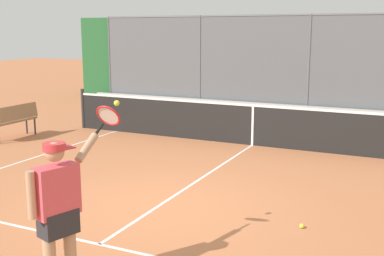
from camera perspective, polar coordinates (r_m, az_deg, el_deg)
ground_plane at (r=7.55m, az=-4.04°, el=-9.13°), size 60.00×60.00×0.00m
court_line_markings at (r=6.28m, az=-11.67°, el=-13.70°), size 7.61×10.87×0.01m
fence_backdrop at (r=17.40m, az=13.89°, el=7.42°), size 18.85×1.37×3.15m
tennis_net at (r=11.40m, az=7.07°, el=0.42°), size 9.77×0.09×1.07m
tennis_player at (r=5.19m, az=-15.20°, el=-8.67°), size 0.38×1.35×1.84m
tennis_ball_near_net at (r=6.92m, az=12.65°, el=-11.04°), size 0.07×0.07×0.07m
courtside_bench at (r=12.77m, az=-19.93°, el=1.08°), size 0.40×1.30×0.84m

